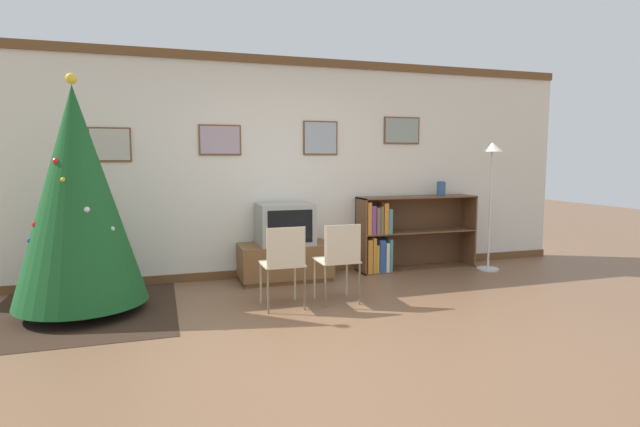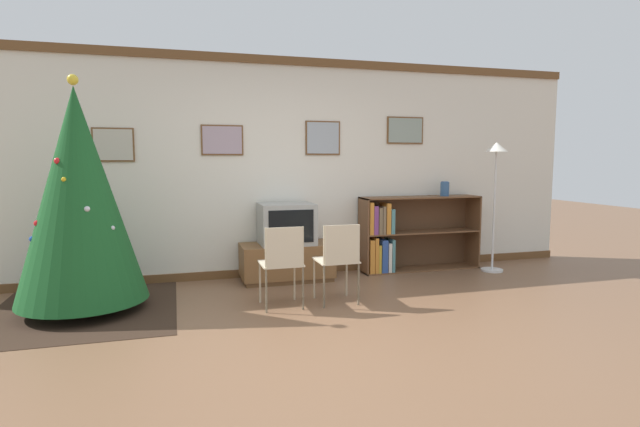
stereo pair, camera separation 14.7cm
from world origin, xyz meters
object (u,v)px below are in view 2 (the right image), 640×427
object	(u,v)px
folding_chair_left	(283,261)
tv_console	(287,262)
christmas_tree	(79,196)
television	(287,224)
standing_lamp	(496,173)
bookshelf	(400,236)
vase	(445,189)
folding_chair_right	(339,258)

from	to	relation	value
folding_chair_left	tv_console	bearing A→B (deg)	75.65
christmas_tree	tv_console	size ratio (longest dim) A/B	2.04
television	standing_lamp	size ratio (longest dim) A/B	0.38
bookshelf	christmas_tree	bearing A→B (deg)	-168.36
tv_console	bookshelf	xyz separation A→B (m)	(1.53, 0.10, 0.23)
christmas_tree	folding_chair_left	world-z (taller)	christmas_tree
bookshelf	vase	xyz separation A→B (m)	(0.64, -0.01, 0.61)
christmas_tree	tv_console	bearing A→B (deg)	17.00
television	bookshelf	size ratio (longest dim) A/B	0.40
standing_lamp	christmas_tree	bearing A→B (deg)	-175.44
standing_lamp	folding_chair_right	bearing A→B (deg)	-160.51
television	folding_chair_left	size ratio (longest dim) A/B	0.78
bookshelf	standing_lamp	distance (m)	1.47
television	folding_chair_left	distance (m)	1.17
folding_chair_right	bookshelf	world-z (taller)	bookshelf
television	standing_lamp	xyz separation A→B (m)	(2.69, -0.27, 0.60)
tv_console	television	distance (m)	0.46
bookshelf	standing_lamp	xyz separation A→B (m)	(1.16, -0.37, 0.83)
folding_chair_right	standing_lamp	bearing A→B (deg)	19.49
television	folding_chair_right	distance (m)	1.17
christmas_tree	folding_chair_left	xyz separation A→B (m)	(1.86, -0.47, -0.65)
folding_chair_right	bookshelf	size ratio (longest dim) A/B	0.51
folding_chair_right	bookshelf	xyz separation A→B (m)	(1.25, 1.22, -0.02)
folding_chair_left	standing_lamp	size ratio (longest dim) A/B	0.49
bookshelf	folding_chair_right	bearing A→B (deg)	-135.56
christmas_tree	folding_chair_right	distance (m)	2.56
christmas_tree	tv_console	xyz separation A→B (m)	(2.14, 0.66, -0.89)
christmas_tree	television	distance (m)	2.28
christmas_tree	folding_chair_right	world-z (taller)	christmas_tree
christmas_tree	standing_lamp	world-z (taller)	christmas_tree
folding_chair_left	bookshelf	xyz separation A→B (m)	(1.82, 1.22, -0.02)
tv_console	standing_lamp	xyz separation A→B (m)	(2.69, -0.27, 1.06)
bookshelf	vase	world-z (taller)	vase
folding_chair_right	christmas_tree	bearing A→B (deg)	169.16
television	bookshelf	xyz separation A→B (m)	(1.53, 0.11, -0.23)
christmas_tree	standing_lamp	bearing A→B (deg)	4.56
folding_chair_left	christmas_tree	bearing A→B (deg)	165.93
christmas_tree	television	bearing A→B (deg)	16.93
tv_console	folding_chair_right	xyz separation A→B (m)	(0.29, -1.12, 0.25)
tv_console	television	xyz separation A→B (m)	(0.00, -0.00, 0.46)
tv_console	bookshelf	world-z (taller)	bookshelf
folding_chair_left	folding_chair_right	distance (m)	0.57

